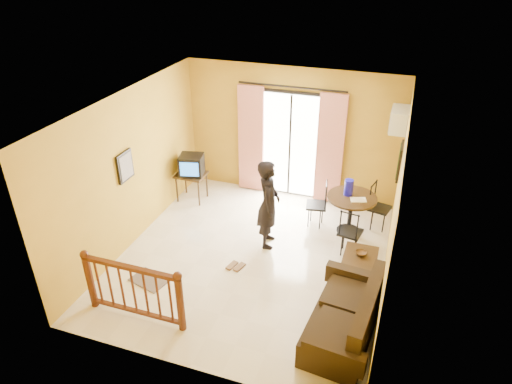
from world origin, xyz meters
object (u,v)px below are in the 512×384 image
(television, at_px, (192,165))
(standing_person, at_px, (268,204))
(sofa, at_px, (347,320))
(dining_table, at_px, (351,204))
(coffee_table, at_px, (358,268))

(television, xyz_separation_m, standing_person, (2.00, -1.03, 0.01))
(television, height_order, sofa, television)
(sofa, bearing_deg, television, 148.68)
(standing_person, bearing_deg, dining_table, -70.80)
(television, bearing_deg, standing_person, -40.14)
(coffee_table, relative_size, standing_person, 0.58)
(television, height_order, standing_person, standing_person)
(standing_person, bearing_deg, coffee_table, -121.95)
(dining_table, relative_size, coffee_table, 0.95)
(television, bearing_deg, sofa, -50.18)
(television, relative_size, dining_table, 0.61)
(coffee_table, bearing_deg, dining_table, 104.01)
(dining_table, distance_m, coffee_table, 1.52)
(dining_table, bearing_deg, standing_person, -147.36)
(television, distance_m, standing_person, 2.25)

